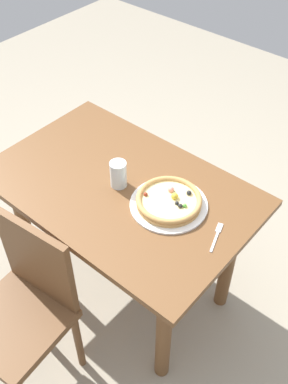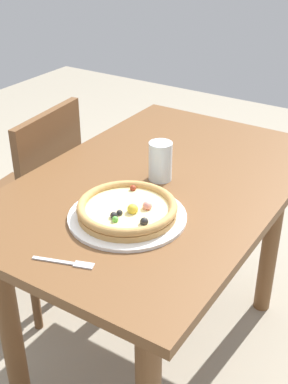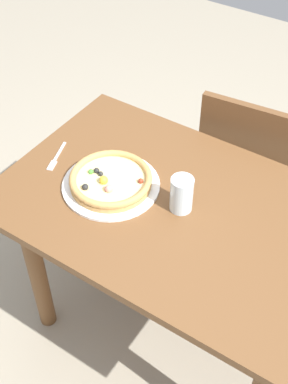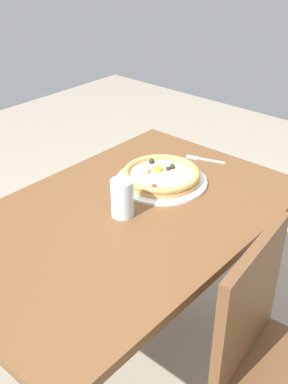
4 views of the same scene
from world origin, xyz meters
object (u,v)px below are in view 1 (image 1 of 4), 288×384
Objects in this scene: drinking_glass at (118,175)px; dining_table at (122,207)px; plate at (169,205)px; pizza at (169,200)px; fork at (217,235)px; chair_near at (25,307)px.

dining_table is at bearing 24.77° from drinking_glass.
pizza reaches higher than plate.
fork is 0.51m from drinking_glass.
fork is (0.25, -0.01, -0.00)m from plate.
dining_table is 4.26× the size of pizza.
drinking_glass reaches higher than pizza.
chair_near is 0.75m from plate.
dining_table is 1.35× the size of chair_near.
pizza is at bearing 81.32° from plate.
fork is at bearing 4.09° from dining_table.
plate is 2.65× the size of drinking_glass.
drinking_glass is at bearing -169.26° from pizza.
drinking_glass reaches higher than chair_near.
plate is at bearing -117.04° from chair_near.
plate reaches higher than fork.
chair_near reaches higher than plate.
pizza is at bearing 69.49° from fork.
chair_near is 3.15× the size of pizza.
dining_table is 9.48× the size of drinking_glass.
chair_near is (-0.01, -0.61, -0.13)m from dining_table.
drinking_glass is (-0.51, -0.04, 0.06)m from fork.
dining_table is 0.29m from plate.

